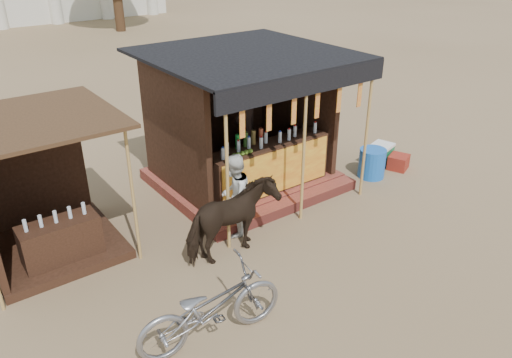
% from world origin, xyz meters
% --- Properties ---
extents(ground, '(120.00, 120.00, 0.00)m').
position_xyz_m(ground, '(0.00, 0.00, 0.00)').
color(ground, '#846B4C').
rests_on(ground, ground).
extents(main_stall, '(3.60, 3.61, 2.78)m').
position_xyz_m(main_stall, '(1.01, 3.36, 1.03)').
color(main_stall, '#983B31').
rests_on(main_stall, ground).
extents(secondary_stall, '(2.40, 2.40, 2.38)m').
position_xyz_m(secondary_stall, '(-3.17, 3.24, 0.85)').
color(secondary_stall, '#3B2115').
rests_on(secondary_stall, ground).
extents(cow, '(1.60, 0.82, 1.31)m').
position_xyz_m(cow, '(-0.68, 1.32, 0.66)').
color(cow, black).
rests_on(cow, ground).
extents(motorbike, '(2.06, 0.91, 1.05)m').
position_xyz_m(motorbike, '(-1.96, -0.09, 0.52)').
color(motorbike, gray).
rests_on(motorbike, ground).
extents(bystander, '(0.92, 0.88, 1.50)m').
position_xyz_m(bystander, '(-0.28, 1.86, 0.75)').
color(bystander, silver).
rests_on(bystander, ground).
extents(blue_barrel, '(0.71, 0.71, 0.64)m').
position_xyz_m(blue_barrel, '(3.41, 2.00, 0.32)').
color(blue_barrel, blue).
rests_on(blue_barrel, ground).
extents(red_crate, '(0.55, 0.54, 0.32)m').
position_xyz_m(red_crate, '(4.21, 1.91, 0.16)').
color(red_crate, maroon).
rests_on(red_crate, ground).
extents(cooler, '(0.74, 0.60, 0.46)m').
position_xyz_m(cooler, '(4.06, 2.33, 0.23)').
color(cooler, '#16663A').
rests_on(cooler, ground).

